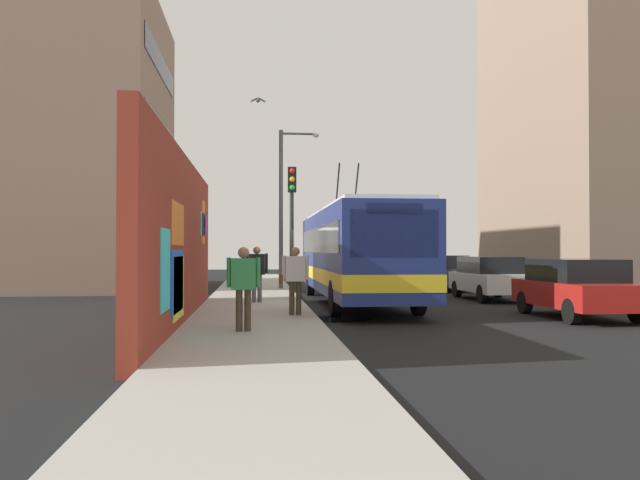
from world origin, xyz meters
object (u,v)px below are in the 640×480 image
at_px(city_bus, 354,251).
at_px(pedestrian_at_curb, 295,275).
at_px(parked_car_red, 576,287).
at_px(pedestrian_midblock, 257,269).
at_px(traffic_light, 292,211).
at_px(parked_car_dark_gray, 442,271).
at_px(pedestrian_near_wall, 243,281).
at_px(street_lamp, 285,198).
at_px(parked_car_white, 490,277).

xyz_separation_m(city_bus, pedestrian_at_curb, (-5.06, 2.35, -0.60)).
relative_size(parked_car_red, pedestrian_midblock, 2.30).
bearing_deg(traffic_light, parked_car_red, -124.22).
distance_m(city_bus, parked_car_dark_gray, 8.84).
distance_m(pedestrian_near_wall, traffic_light, 8.40).
height_order(pedestrian_midblock, street_lamp, street_lamp).
bearing_deg(city_bus, traffic_light, 95.07).
xyz_separation_m(parked_car_white, pedestrian_at_curb, (-6.12, 7.55, 0.35)).
height_order(parked_car_red, traffic_light, traffic_light).
height_order(city_bus, pedestrian_midblock, city_bus).
relative_size(parked_car_white, street_lamp, 0.60).
bearing_deg(parked_car_white, pedestrian_midblock, 103.59).
xyz_separation_m(parked_car_white, street_lamp, (5.41, 7.26, 3.30)).
xyz_separation_m(city_bus, parked_car_white, (1.06, -5.20, -0.95)).
bearing_deg(pedestrian_near_wall, parked_car_dark_gray, -29.89).
height_order(city_bus, parked_car_red, city_bus).
distance_m(parked_car_dark_gray, traffic_light, 10.60).
xyz_separation_m(pedestrian_midblock, pedestrian_near_wall, (-7.23, 0.28, -0.04)).
xyz_separation_m(pedestrian_at_curb, street_lamp, (11.53, -0.29, 2.95)).
height_order(parked_car_white, traffic_light, traffic_light).
bearing_deg(pedestrian_at_curb, city_bus, -24.89).
bearing_deg(city_bus, parked_car_dark_gray, -36.27).
height_order(parked_car_dark_gray, pedestrian_midblock, pedestrian_midblock).
relative_size(parked_car_white, pedestrian_midblock, 2.34).
bearing_deg(street_lamp, parked_car_dark_gray, -85.18).
xyz_separation_m(parked_car_red, traffic_light, (5.00, 7.35, 2.31)).
distance_m(parked_car_red, parked_car_white, 6.25).
xyz_separation_m(pedestrian_midblock, street_lamp, (7.47, -1.27, 2.92)).
bearing_deg(parked_car_dark_gray, city_bus, 143.73).
height_order(parked_car_red, parked_car_dark_gray, same).
relative_size(pedestrian_near_wall, street_lamp, 0.25).
height_order(parked_car_white, pedestrian_near_wall, pedestrian_near_wall).
bearing_deg(pedestrian_midblock, city_bus, -73.30).
distance_m(pedestrian_at_curb, street_lamp, 11.91).
xyz_separation_m(parked_car_dark_gray, pedestrian_near_wall, (-15.32, 8.80, 0.34)).
distance_m(pedestrian_at_curb, pedestrian_midblock, 4.18).
height_order(pedestrian_at_curb, traffic_light, traffic_light).
relative_size(pedestrian_midblock, traffic_light, 0.40).
distance_m(parked_car_dark_gray, pedestrian_midblock, 11.76).
xyz_separation_m(pedestrian_midblock, traffic_light, (0.81, -1.18, 1.93)).
bearing_deg(pedestrian_near_wall, parked_car_white, -43.46).
bearing_deg(parked_car_red, pedestrian_midblock, 63.83).
distance_m(traffic_light, street_lamp, 6.74).
bearing_deg(pedestrian_at_curb, traffic_light, -2.32).
height_order(traffic_light, street_lamp, street_lamp).
bearing_deg(pedestrian_midblock, parked_car_white, -76.41).
distance_m(parked_car_dark_gray, street_lamp, 8.00).
bearing_deg(parked_car_white, street_lamp, 53.30).
distance_m(parked_car_dark_gray, pedestrian_at_curb, 14.30).
xyz_separation_m(city_bus, pedestrian_midblock, (-1.00, 3.33, -0.57)).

